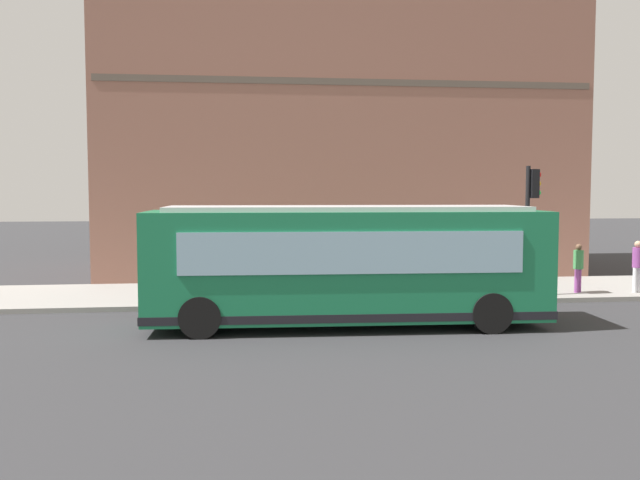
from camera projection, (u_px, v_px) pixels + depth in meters
name	position (u px, v px, depth m)	size (l,w,h in m)	color
ground	(398.00, 324.00, 18.08)	(120.00, 120.00, 0.00)	#2D2D30
sidewalk_curb	(362.00, 292.00, 23.11)	(4.98, 40.00, 0.15)	gray
building_corner	(333.00, 114.00, 29.71)	(9.37, 18.55, 13.38)	#8C5B4C
city_bus_nearside	(346.00, 266.00, 17.61)	(2.91, 10.13, 3.07)	#197247
traffic_light_near_corner	(531.00, 206.00, 21.64)	(0.32, 0.49, 4.07)	black
fire_hydrant	(305.00, 282.00, 22.32)	(0.35, 0.35, 0.74)	gold
pedestrian_by_light_pole	(578.00, 265.00, 22.45)	(0.32, 0.32, 1.58)	#8C3F8C
pedestrian_walking_along_curb	(637.00, 263.00, 22.44)	(0.32, 0.32, 1.68)	silver
newspaper_vending_box	(382.00, 273.00, 24.07)	(0.44, 0.42, 0.90)	#197233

